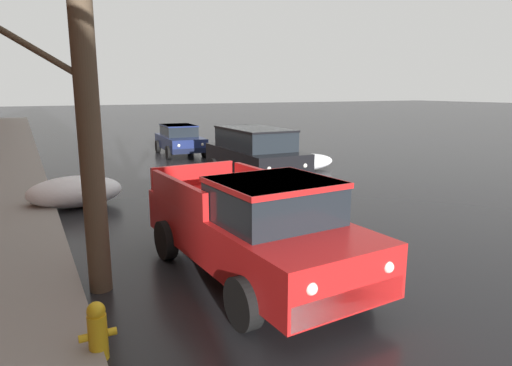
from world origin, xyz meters
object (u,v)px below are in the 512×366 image
(bare_tree_second_along_sidewalk, at_px, (84,31))
(pickup_truck_red_approaching_near_lane, at_px, (254,227))
(sedan_darkblue_parked_kerbside_mid, at_px, (180,139))
(fire_hydrant, at_px, (98,331))
(suv_black_parked_kerbside_close, at_px, (255,153))

(bare_tree_second_along_sidewalk, relative_size, pickup_truck_red_approaching_near_lane, 1.59)
(bare_tree_second_along_sidewalk, relative_size, sedan_darkblue_parked_kerbside_mid, 1.96)
(pickup_truck_red_approaching_near_lane, xyz_separation_m, fire_hydrant, (-2.66, -1.22, -0.52))
(bare_tree_second_along_sidewalk, height_order, pickup_truck_red_approaching_near_lane, bare_tree_second_along_sidewalk)
(pickup_truck_red_approaching_near_lane, relative_size, fire_hydrant, 7.02)
(pickup_truck_red_approaching_near_lane, xyz_separation_m, suv_black_parked_kerbside_close, (3.69, 7.09, 0.11))
(bare_tree_second_along_sidewalk, height_order, fire_hydrant, bare_tree_second_along_sidewalk)
(pickup_truck_red_approaching_near_lane, bearing_deg, bare_tree_second_along_sidewalk, 163.02)
(bare_tree_second_along_sidewalk, xyz_separation_m, sedan_darkblue_parked_kerbside_mid, (5.78, 13.80, -3.12))
(bare_tree_second_along_sidewalk, relative_size, fire_hydrant, 11.19)
(fire_hydrant, bearing_deg, pickup_truck_red_approaching_near_lane, 24.66)
(pickup_truck_red_approaching_near_lane, height_order, suv_black_parked_kerbside_close, suv_black_parked_kerbside_close)
(suv_black_parked_kerbside_close, height_order, sedan_darkblue_parked_kerbside_mid, suv_black_parked_kerbside_close)
(suv_black_parked_kerbside_close, distance_m, sedan_darkblue_parked_kerbside_mid, 7.42)
(pickup_truck_red_approaching_near_lane, relative_size, sedan_darkblue_parked_kerbside_mid, 1.23)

